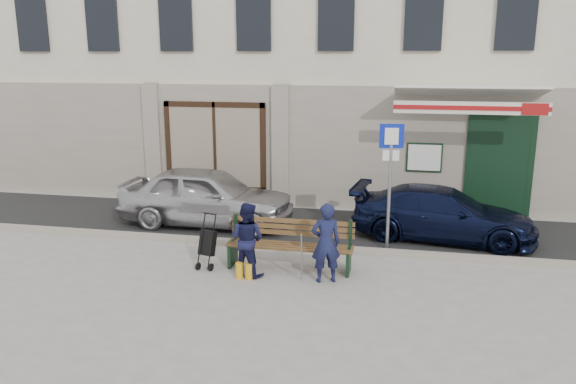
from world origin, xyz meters
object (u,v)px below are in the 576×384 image
(car_silver, at_px, (207,196))
(stroller, at_px, (207,244))
(man, at_px, (326,243))
(woman, at_px, (247,239))
(car_navy, at_px, (443,214))
(parking_sign, at_px, (390,167))
(bench, at_px, (287,245))

(car_silver, bearing_deg, stroller, -159.48)
(man, height_order, woman, man)
(car_silver, bearing_deg, car_navy, -88.90)
(car_navy, distance_m, woman, 4.63)
(stroller, bearing_deg, car_silver, 125.65)
(car_navy, xyz_separation_m, woman, (-3.64, -2.86, 0.12))
(parking_sign, xyz_separation_m, bench, (-1.83, -1.45, -1.30))
(bench, xyz_separation_m, man, (0.80, -0.50, 0.27))
(car_navy, relative_size, bench, 1.64)
(woman, bearing_deg, car_silver, -41.57)
(car_silver, relative_size, man, 2.84)
(car_navy, xyz_separation_m, parking_sign, (-1.16, -0.95, 1.18))
(car_silver, relative_size, bench, 1.72)
(bench, height_order, stroller, stroller)
(bench, bearing_deg, car_silver, 135.44)
(woman, bearing_deg, parking_sign, -125.82)
(car_navy, relative_size, woman, 2.86)
(car_silver, bearing_deg, man, -130.81)
(car_navy, relative_size, parking_sign, 1.50)
(parking_sign, xyz_separation_m, stroller, (-3.33, -1.68, -1.30))
(car_navy, bearing_deg, stroller, 127.89)
(stroller, bearing_deg, man, 9.61)
(parking_sign, bearing_deg, stroller, -160.66)
(parking_sign, relative_size, woman, 1.91)
(man, relative_size, woman, 1.05)
(parking_sign, relative_size, stroller, 2.54)
(car_navy, bearing_deg, car_silver, 97.55)
(man, xyz_separation_m, woman, (-1.45, 0.03, -0.04))
(parking_sign, relative_size, man, 1.81)
(man, bearing_deg, car_navy, -146.32)
(car_navy, height_order, man, man)
(car_silver, bearing_deg, parking_sign, -101.44)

